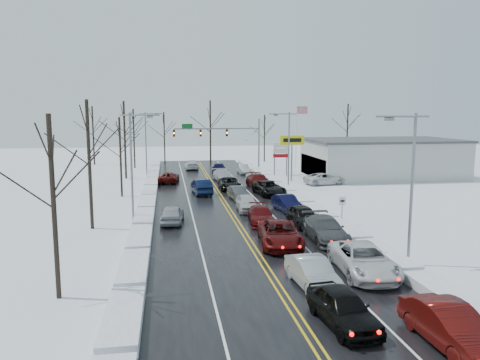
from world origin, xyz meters
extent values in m
plane|color=silver|center=(0.00, 0.00, 0.00)|extent=(160.00, 160.00, 0.00)
cube|color=black|center=(0.00, 2.00, 0.01)|extent=(14.00, 84.00, 0.01)
cube|color=white|center=(-7.60, 2.00, 0.00)|extent=(1.59, 72.00, 0.56)
cube|color=white|center=(7.60, 2.00, 0.00)|extent=(1.59, 72.00, 0.56)
cylinder|color=slate|center=(8.50, 28.00, 4.00)|extent=(0.24, 0.24, 8.00)
cylinder|color=slate|center=(2.00, 28.00, 6.50)|extent=(13.00, 0.18, 0.18)
cylinder|color=slate|center=(7.30, 28.00, 5.40)|extent=(2.33, 0.10, 2.33)
cube|color=#0C591E|center=(-2.50, 28.00, 6.90)|extent=(1.60, 0.08, 0.70)
cube|color=black|center=(3.50, 28.00, 5.85)|extent=(0.32, 0.25, 1.05)
sphere|color=#3F0705|center=(3.50, 27.84, 6.15)|extent=(0.20, 0.20, 0.20)
sphere|color=orange|center=(3.50, 27.84, 5.85)|extent=(0.22, 0.22, 0.22)
sphere|color=black|center=(3.50, 27.84, 5.55)|extent=(0.20, 0.20, 0.20)
cube|color=black|center=(-0.50, 28.00, 5.85)|extent=(0.32, 0.25, 1.05)
sphere|color=#3F0705|center=(-0.50, 27.84, 6.15)|extent=(0.20, 0.20, 0.20)
sphere|color=orange|center=(-0.50, 27.84, 5.85)|extent=(0.22, 0.22, 0.22)
sphere|color=black|center=(-0.50, 27.84, 5.55)|extent=(0.20, 0.20, 0.20)
cube|color=black|center=(-4.50, 28.00, 5.85)|extent=(0.32, 0.25, 1.05)
sphere|color=#3F0705|center=(-4.50, 27.84, 6.15)|extent=(0.20, 0.20, 0.20)
sphere|color=orange|center=(-4.50, 27.84, 5.85)|extent=(0.22, 0.22, 0.22)
sphere|color=black|center=(-4.50, 27.84, 5.55)|extent=(0.20, 0.20, 0.20)
cylinder|color=slate|center=(10.50, 16.00, 2.80)|extent=(0.20, 0.20, 5.60)
cube|color=yellow|center=(10.50, 16.00, 5.40)|extent=(3.20, 0.30, 1.20)
cube|color=black|center=(10.50, 15.83, 5.40)|extent=(2.40, 0.04, 0.50)
cylinder|color=slate|center=(9.60, 22.00, 2.00)|extent=(0.16, 0.16, 4.00)
cylinder|color=slate|center=(11.40, 22.00, 2.00)|extent=(0.16, 0.16, 4.00)
cube|color=white|center=(10.50, 22.00, 4.30)|extent=(2.20, 0.22, 0.70)
cube|color=white|center=(10.50, 22.00, 3.50)|extent=(2.20, 0.22, 0.70)
cube|color=#A50C15|center=(10.50, 22.00, 2.80)|extent=(2.20, 0.22, 0.50)
cylinder|color=slate|center=(8.20, -8.00, 1.10)|extent=(0.08, 0.08, 2.20)
cube|color=white|center=(8.20, -8.00, 2.00)|extent=(0.55, 0.05, 0.70)
cube|color=black|center=(8.20, -8.04, 2.00)|extent=(0.35, 0.02, 0.15)
cylinder|color=silver|center=(15.00, 30.00, 5.00)|extent=(0.14, 0.14, 10.00)
cube|color=#B5B5B0|center=(24.00, 18.00, 2.50)|extent=(20.00, 12.00, 5.00)
cube|color=#262628|center=(14.05, 18.00, 1.60)|extent=(0.10, 11.00, 2.80)
cube|color=#3F3F42|center=(24.00, 18.00, 5.15)|extent=(20.40, 12.40, 0.30)
cylinder|color=slate|center=(8.50, -18.00, 4.50)|extent=(0.18, 0.18, 9.00)
cylinder|color=slate|center=(7.70, -18.00, 8.80)|extent=(3.20, 0.12, 0.12)
cube|color=slate|center=(6.90, -18.00, 8.65)|extent=(0.50, 0.25, 0.18)
cylinder|color=slate|center=(8.50, 10.00, 4.50)|extent=(0.18, 0.18, 9.00)
cylinder|color=slate|center=(7.70, 10.00, 8.80)|extent=(3.20, 0.12, 0.12)
cube|color=slate|center=(6.90, 10.00, 8.65)|extent=(0.50, 0.25, 0.18)
cylinder|color=slate|center=(-8.50, -4.00, 4.50)|extent=(0.18, 0.18, 9.00)
cylinder|color=slate|center=(-7.70, -4.00, 8.80)|extent=(3.20, 0.12, 0.12)
cube|color=slate|center=(-6.90, -4.00, 8.65)|extent=(0.50, 0.25, 0.18)
cylinder|color=slate|center=(-8.50, 24.00, 4.50)|extent=(0.18, 0.18, 9.00)
cylinder|color=slate|center=(-7.70, 24.00, 8.80)|extent=(3.20, 0.12, 0.12)
cube|color=slate|center=(-6.90, 24.00, 8.65)|extent=(0.50, 0.25, 0.18)
cylinder|color=#2D231C|center=(-11.00, -20.00, 4.50)|extent=(0.24, 0.24, 9.00)
cylinder|color=#2D231C|center=(-11.50, -6.00, 5.00)|extent=(0.27, 0.27, 10.00)
cylinder|color=#2D231C|center=(-10.50, 8.00, 4.25)|extent=(0.23, 0.23, 8.50)
cylinder|color=#2D231C|center=(-11.20, 22.00, 5.25)|extent=(0.28, 0.28, 10.50)
cylinder|color=#2D231C|center=(-10.80, 34.00, 4.75)|extent=(0.25, 0.25, 9.50)
cylinder|color=#2D231C|center=(-18.00, 40.00, 5.00)|extent=(0.27, 0.27, 10.00)
cylinder|color=#2D231C|center=(-6.00, 41.00, 4.50)|extent=(0.24, 0.24, 9.00)
cylinder|color=#2D231C|center=(2.00, 39.00, 5.50)|extent=(0.29, 0.29, 11.00)
cylinder|color=#2D231C|center=(12.00, 40.50, 4.25)|extent=(0.23, 0.23, 8.50)
cylinder|color=#2D231C|center=(28.00, 41.00, 5.25)|extent=(0.28, 0.28, 10.50)
imported|color=black|center=(1.71, -24.96, 0.00)|extent=(2.30, 4.78, 1.58)
imported|color=#A5A8AD|center=(1.77, -20.53, 0.00)|extent=(1.95, 4.74, 1.53)
imported|color=#4C0A0A|center=(1.92, -12.83, 0.00)|extent=(3.35, 6.15, 1.63)
imported|color=#4F0A0C|center=(1.89, -6.43, 0.00)|extent=(2.42, 4.99, 1.40)
imported|color=silver|center=(1.56, -1.45, 0.00)|extent=(1.93, 4.48, 1.51)
imported|color=#3B3E40|center=(1.62, 4.20, 0.00)|extent=(1.90, 4.33, 1.38)
imported|color=black|center=(1.60, 10.71, 0.00)|extent=(2.42, 5.13, 1.42)
imported|color=#AEB0B6|center=(1.59, 17.71, 0.00)|extent=(2.63, 5.25, 1.46)
imported|color=black|center=(1.85, 24.67, 0.00)|extent=(2.51, 5.02, 1.64)
imported|color=#4F0D0A|center=(5.16, -27.36, 0.00)|extent=(1.92, 5.04, 1.64)
imported|color=silver|center=(5.21, -19.07, 0.00)|extent=(3.22, 6.22, 1.67)
imported|color=#424447|center=(5.37, -12.13, 0.00)|extent=(2.49, 5.80, 1.67)
imported|color=black|center=(5.10, -7.67, 0.00)|extent=(2.07, 4.80, 1.61)
imported|color=black|center=(5.18, -2.01, 0.00)|extent=(2.06, 4.63, 1.48)
imported|color=black|center=(5.40, 6.40, 0.00)|extent=(3.13, 5.80, 1.55)
imported|color=#4C0C0A|center=(5.24, 11.56, 0.00)|extent=(2.66, 5.66, 1.60)
imported|color=white|center=(5.34, 16.28, 0.00)|extent=(1.86, 4.02, 1.33)
imported|color=#999CA1|center=(5.44, 24.27, 0.00)|extent=(1.56, 4.07, 1.32)
imported|color=#0B1533|center=(-1.90, 8.12, 0.00)|extent=(2.23, 5.20, 1.67)
imported|color=#550E0B|center=(-5.43, 17.15, 0.00)|extent=(2.94, 5.29, 1.40)
imported|color=silver|center=(-1.74, 30.92, 0.00)|extent=(2.22, 5.18, 1.49)
imported|color=#A6A9AE|center=(-5.28, -5.12, 0.00)|extent=(2.20, 4.54, 1.49)
imported|color=white|center=(13.90, 12.56, 0.00)|extent=(5.54, 3.08, 1.46)
imported|color=#3A3C3E|center=(16.97, 17.41, 0.00)|extent=(2.59, 5.65, 1.60)
imported|color=black|center=(15.08, 22.32, 0.00)|extent=(2.11, 4.92, 1.65)
camera|label=1|loc=(-5.58, -43.03, 9.09)|focal=35.00mm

